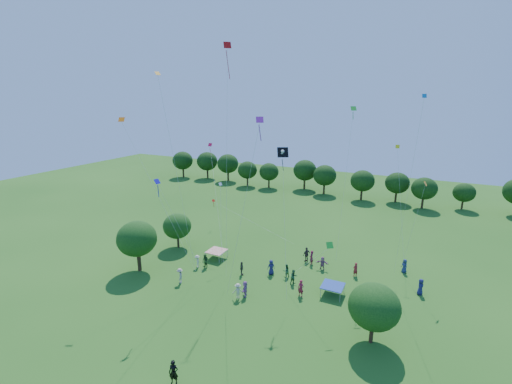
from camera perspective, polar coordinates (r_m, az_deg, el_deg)
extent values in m
cylinder|color=#422B19|center=(43.71, -18.89, -11.00)|extent=(0.44, 0.44, 2.13)
ellipsoid|color=#1B4814|center=(42.50, -19.24, -7.35)|extent=(4.59, 4.59, 4.13)
cylinder|color=#422B19|center=(48.73, -12.85, -8.15)|extent=(0.31, 0.31, 1.49)
ellipsoid|color=#1B4814|center=(47.86, -13.01, -5.55)|extent=(3.81, 3.81, 3.43)
cylinder|color=#422B19|center=(32.47, 18.67, -21.47)|extent=(0.33, 0.33, 1.62)
ellipsoid|color=#1B4814|center=(31.02, 19.10, -17.60)|extent=(4.20, 4.20, 3.78)
cylinder|color=#422B19|center=(91.32, -12.01, 3.13)|extent=(0.44, 0.44, 2.15)
ellipsoid|color=#153810|center=(90.70, -12.13, 5.15)|extent=(5.17, 5.17, 4.65)
cylinder|color=#422B19|center=(88.88, -8.06, 2.99)|extent=(0.45, 0.45, 2.17)
ellipsoid|color=#153810|center=(88.24, -8.14, 5.09)|extent=(5.22, 5.22, 4.70)
cylinder|color=#422B19|center=(85.30, -4.67, 2.57)|extent=(0.44, 0.44, 2.15)
ellipsoid|color=#153810|center=(84.64, -4.71, 4.73)|extent=(5.17, 5.17, 4.65)
cylinder|color=#422B19|center=(80.28, -1.43, 1.70)|extent=(0.38, 0.38, 1.87)
ellipsoid|color=#153810|center=(79.66, -1.45, 3.69)|extent=(4.48, 4.48, 4.03)
cylinder|color=#422B19|center=(78.64, 2.16, 1.40)|extent=(0.38, 0.38, 1.84)
ellipsoid|color=#153810|center=(78.01, 2.18, 3.39)|extent=(4.42, 4.42, 3.98)
cylinder|color=#422B19|center=(78.13, 8.06, 1.28)|extent=(0.44, 0.44, 2.14)
ellipsoid|color=#153810|center=(77.42, 8.15, 3.62)|extent=(5.14, 5.14, 4.63)
cylinder|color=#422B19|center=(74.77, 11.26, 0.44)|extent=(0.42, 0.42, 2.03)
ellipsoid|color=#153810|center=(74.05, 11.38, 2.74)|extent=(4.86, 4.86, 4.37)
cylinder|color=#422B19|center=(72.22, 17.14, -0.51)|extent=(0.40, 0.40, 1.96)
ellipsoid|color=#153810|center=(71.50, 17.33, 1.79)|extent=(4.71, 4.71, 4.24)
cylinder|color=#422B19|center=(73.11, 22.26, -0.81)|extent=(0.39, 0.39, 1.91)
ellipsoid|color=#153810|center=(72.42, 22.49, 1.40)|extent=(4.59, 4.59, 4.13)
cylinder|color=#422B19|center=(70.95, 25.97, -1.71)|extent=(0.39, 0.39, 1.89)
ellipsoid|color=#153810|center=(70.24, 26.25, 0.53)|extent=(4.54, 4.54, 4.08)
cylinder|color=#422B19|center=(73.86, 31.12, -1.89)|extent=(0.33, 0.33, 1.58)
ellipsoid|color=#153810|center=(73.28, 31.38, -0.09)|extent=(3.80, 3.80, 3.42)
cube|color=#BA3315|center=(44.53, -6.60, -9.74)|extent=(2.20, 2.20, 0.08)
cylinder|color=#999999|center=(44.50, -8.38, -10.54)|extent=(0.05, 0.05, 1.10)
cylinder|color=#999999|center=(43.50, -6.16, -11.09)|extent=(0.05, 0.05, 1.10)
cylinder|color=#999999|center=(46.00, -6.97, -9.59)|extent=(0.05, 0.05, 1.10)
cylinder|color=#999999|center=(45.03, -4.79, -10.10)|extent=(0.05, 0.05, 1.10)
cube|color=navy|center=(37.67, 12.68, -15.00)|extent=(2.20, 2.20, 0.08)
cylinder|color=#999999|center=(37.28, 10.70, -16.13)|extent=(0.05, 0.05, 1.10)
cylinder|color=#999999|center=(36.92, 13.82, -16.66)|extent=(0.05, 0.05, 1.10)
cylinder|color=#999999|center=(38.96, 11.52, -14.69)|extent=(0.05, 0.05, 1.10)
cylinder|color=#999999|center=(38.61, 14.49, -15.18)|extent=(0.05, 0.05, 1.10)
imported|color=black|center=(28.23, -13.57, -27.20)|extent=(0.82, 0.66, 1.89)
imported|color=navy|center=(40.79, 25.74, -14.04)|extent=(0.56, 0.91, 1.75)
imported|color=maroon|center=(43.40, 9.22, -10.74)|extent=(0.50, 0.72, 1.83)
imported|color=#224F2C|center=(39.04, 6.30, -13.90)|extent=(0.86, 0.93, 1.68)
imported|color=#BDB997|center=(36.41, -3.03, -16.15)|extent=(1.19, 0.98, 1.68)
imported|color=#433D36|center=(40.60, -2.40, -12.61)|extent=(0.90, 1.06, 1.66)
imported|color=#AA63AA|center=(36.73, -1.84, -15.81)|extent=(1.10, 1.69, 1.70)
imported|color=navy|center=(44.65, 23.50, -11.23)|extent=(0.89, 0.91, 1.68)
imported|color=maroon|center=(36.97, 7.47, -15.62)|extent=(0.75, 0.55, 1.81)
imported|color=#26592C|center=(40.32, 5.06, -12.92)|extent=(0.83, 0.87, 1.59)
imported|color=beige|center=(42.84, -9.76, -11.31)|extent=(0.95, 1.12, 1.58)
imported|color=#403533|center=(44.06, 8.43, -10.25)|extent=(1.00, 1.21, 1.88)
imported|color=#8D5275|center=(42.54, 11.01, -11.56)|extent=(1.53, 0.60, 1.62)
imported|color=#1E1C53|center=(40.72, 2.54, -12.42)|extent=(0.99, 0.92, 1.79)
imported|color=maroon|center=(41.91, 16.23, -12.29)|extent=(0.73, 0.73, 1.68)
imported|color=#264D21|center=(42.54, -8.44, -11.33)|extent=(0.96, 0.69, 1.75)
imported|color=#AE9F8B|center=(39.87, -12.56, -13.48)|extent=(1.04, 1.24, 1.75)
cube|color=black|center=(34.14, 4.49, 6.61)|extent=(1.23, 1.04, 0.93)
cube|color=black|center=(34.40, 4.48, 4.52)|extent=(0.13, 0.27, 1.18)
sphere|color=white|center=(34.07, 4.46, 6.76)|extent=(0.34, 0.34, 0.34)
cylinder|color=white|center=(34.11, 4.45, 6.30)|extent=(0.25, 0.48, 0.31)
cylinder|color=white|center=(34.11, 4.45, 6.30)|extent=(0.25, 0.48, 0.31)
cylinder|color=beige|center=(33.60, 4.81, -5.78)|extent=(2.39, 4.24, 12.95)
cube|color=red|center=(39.78, -4.80, 23.23)|extent=(0.87, 0.84, 0.70)
cube|color=red|center=(39.60, -4.70, 20.36)|extent=(0.10, 0.64, 2.94)
cylinder|color=beige|center=(37.03, -4.90, 4.87)|extent=(2.47, 5.49, 23.71)
cube|color=#F70E38|center=(49.59, -7.66, 7.82)|extent=(0.57, 0.40, 0.43)
cube|color=#F70E38|center=(49.77, -7.59, 6.72)|extent=(0.21, 0.27, 1.27)
cylinder|color=beige|center=(44.69, -6.64, -1.10)|extent=(7.91, 9.91, 11.97)
cube|color=orange|center=(38.61, -21.51, 11.18)|extent=(0.74, 0.67, 0.44)
cylinder|color=beige|center=(38.05, -15.71, -1.19)|extent=(7.22, 1.61, 16.20)
cube|color=yellow|center=(44.43, 22.52, 7.01)|extent=(0.48, 0.28, 0.41)
cylinder|color=beige|center=(43.65, 22.97, -2.06)|extent=(2.35, 4.22, 12.82)
cube|color=#1B9923|center=(40.36, 15.95, 13.25)|extent=(0.73, 0.66, 0.46)
cube|color=#1B9923|center=(40.44, 15.88, 12.13)|extent=(0.11, 0.20, 0.81)
cylinder|color=beige|center=(40.41, 14.50, 0.61)|extent=(0.34, 2.47, 17.22)
cube|color=#1911B0|center=(33.00, -16.15, 1.70)|extent=(0.40, 0.56, 0.42)
cube|color=#1911B0|center=(33.26, -15.98, 0.15)|extent=(0.21, 0.25, 1.21)
cylinder|color=beige|center=(35.58, -12.19, -6.63)|extent=(1.88, 4.05, 10.90)
cube|color=#7B178F|center=(26.08, 0.63, 11.97)|extent=(0.67, 0.60, 0.44)
cube|color=#7B178F|center=(26.20, 0.67, 9.82)|extent=(0.13, 0.29, 1.25)
cylinder|color=beige|center=(29.64, -2.48, -4.71)|extent=(4.39, 1.87, 16.78)
cube|color=silver|center=(42.33, -5.96, 1.33)|extent=(0.37, 0.46, 0.35)
cylinder|color=beige|center=(41.46, -5.86, -5.14)|extent=(2.29, 3.86, 8.20)
cube|color=#0C6EB5|center=(32.40, 26.27, 14.19)|extent=(0.40, 0.29, 0.32)
cylinder|color=beige|center=(35.80, 23.85, -0.97)|extent=(0.87, 4.38, 18.61)
cube|color=red|center=(54.25, -7.11, -1.43)|extent=(0.49, 0.52, 0.32)
cube|color=red|center=(54.50, -7.06, -2.12)|extent=(0.09, 0.21, 0.87)
cylinder|color=beige|center=(49.64, -0.96, -4.85)|extent=(14.92, 3.80, 2.85)
cube|color=#FF980D|center=(32.99, -16.09, 18.48)|extent=(0.45, 0.52, 0.32)
cylinder|color=beige|center=(35.01, -12.74, 1.24)|extent=(0.53, 3.32, 20.50)
cube|color=orange|center=(39.91, 26.40, 1.26)|extent=(0.38, 0.59, 0.47)
cylinder|color=beige|center=(41.83, 24.74, -5.24)|extent=(1.26, 1.15, 9.72)
cube|color=#1B9923|center=(31.67, 12.19, -8.66)|extent=(0.72, 0.67, 0.49)
cylinder|color=beige|center=(34.82, 8.44, -11.73)|extent=(5.01, 2.94, 5.61)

